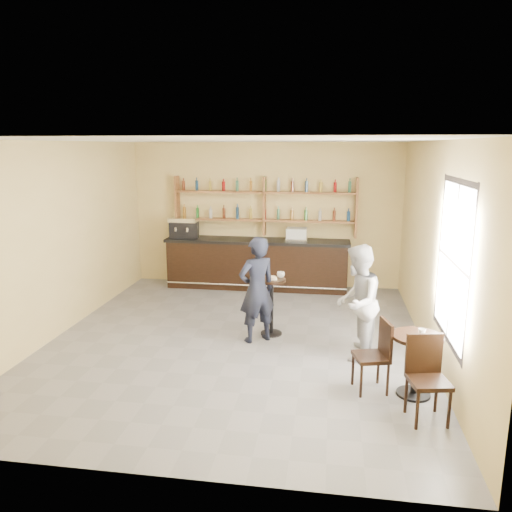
# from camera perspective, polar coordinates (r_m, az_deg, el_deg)

# --- Properties ---
(floor) EXTENTS (7.00, 7.00, 0.00)m
(floor) POSITION_cam_1_polar(r_m,az_deg,el_deg) (8.30, -2.23, -9.61)
(floor) COLOR slate
(floor) RESTS_ON ground
(ceiling) EXTENTS (7.00, 7.00, 0.00)m
(ceiling) POSITION_cam_1_polar(r_m,az_deg,el_deg) (7.69, -2.43, 13.07)
(ceiling) COLOR white
(ceiling) RESTS_ON wall_back
(wall_back) EXTENTS (7.00, 0.00, 7.00)m
(wall_back) POSITION_cam_1_polar(r_m,az_deg,el_deg) (11.25, 1.06, 4.72)
(wall_back) COLOR #DDC37D
(wall_back) RESTS_ON floor
(wall_front) EXTENTS (7.00, 0.00, 7.00)m
(wall_front) POSITION_cam_1_polar(r_m,az_deg,el_deg) (4.57, -10.74, -7.18)
(wall_front) COLOR #DDC37D
(wall_front) RESTS_ON floor
(wall_left) EXTENTS (0.00, 7.00, 7.00)m
(wall_left) POSITION_cam_1_polar(r_m,az_deg,el_deg) (8.90, -21.66, 1.77)
(wall_left) COLOR #DDC37D
(wall_left) RESTS_ON floor
(wall_right) EXTENTS (0.00, 7.00, 7.00)m
(wall_right) POSITION_cam_1_polar(r_m,az_deg,el_deg) (7.85, 19.71, 0.58)
(wall_right) COLOR #DDC37D
(wall_right) RESTS_ON floor
(window_pane) EXTENTS (0.00, 2.00, 2.00)m
(window_pane) POSITION_cam_1_polar(r_m,az_deg,el_deg) (6.68, 21.62, -0.67)
(window_pane) COLOR white
(window_pane) RESTS_ON wall_right
(window_frame) EXTENTS (0.04, 1.70, 2.10)m
(window_frame) POSITION_cam_1_polar(r_m,az_deg,el_deg) (6.68, 21.57, -0.67)
(window_frame) COLOR black
(window_frame) RESTS_ON wall_right
(shelf_unit) EXTENTS (4.00, 0.26, 1.40)m
(shelf_unit) POSITION_cam_1_polar(r_m,az_deg,el_deg) (11.09, 0.98, 5.70)
(shelf_unit) COLOR brown
(shelf_unit) RESTS_ON wall_back
(liquor_bottles) EXTENTS (3.68, 0.10, 1.00)m
(liquor_bottles) POSITION_cam_1_polar(r_m,az_deg,el_deg) (11.08, 0.98, 6.58)
(liquor_bottles) COLOR #8C5919
(liquor_bottles) RESTS_ON shelf_unit
(bar_counter) EXTENTS (4.06, 0.79, 1.10)m
(bar_counter) POSITION_cam_1_polar(r_m,az_deg,el_deg) (11.12, 0.13, -0.88)
(bar_counter) COLOR black
(bar_counter) RESTS_ON floor
(espresso_machine) EXTENTS (0.69, 0.50, 0.45)m
(espresso_machine) POSITION_cam_1_polar(r_m,az_deg,el_deg) (11.33, -8.21, 3.24)
(espresso_machine) COLOR black
(espresso_machine) RESTS_ON bar_counter
(pastry_case) EXTENTS (0.47, 0.38, 0.27)m
(pastry_case) POSITION_cam_1_polar(r_m,az_deg,el_deg) (10.89, 4.68, 2.48)
(pastry_case) COLOR silver
(pastry_case) RESTS_ON bar_counter
(pedestal_table) EXTENTS (0.53, 0.53, 0.97)m
(pedestal_table) POSITION_cam_1_polar(r_m,az_deg,el_deg) (8.40, 1.78, -5.82)
(pedestal_table) COLOR black
(pedestal_table) RESTS_ON floor
(napkin) EXTENTS (0.20, 0.20, 0.00)m
(napkin) POSITION_cam_1_polar(r_m,az_deg,el_deg) (8.26, 1.81, -2.62)
(napkin) COLOR white
(napkin) RESTS_ON pedestal_table
(donut) EXTENTS (0.17, 0.17, 0.05)m
(donut) POSITION_cam_1_polar(r_m,az_deg,el_deg) (8.24, 1.87, -2.47)
(donut) COLOR tan
(donut) RESTS_ON napkin
(cup_pedestal) EXTENTS (0.17, 0.17, 0.10)m
(cup_pedestal) POSITION_cam_1_polar(r_m,az_deg,el_deg) (8.32, 2.85, -2.16)
(cup_pedestal) COLOR white
(cup_pedestal) RESTS_ON pedestal_table
(man_main) EXTENTS (0.75, 0.70, 1.73)m
(man_main) POSITION_cam_1_polar(r_m,az_deg,el_deg) (8.00, 0.10, -3.89)
(man_main) COLOR black
(man_main) RESTS_ON floor
(cafe_table) EXTENTS (0.76, 0.76, 0.81)m
(cafe_table) POSITION_cam_1_polar(r_m,az_deg,el_deg) (6.76, 17.75, -11.83)
(cafe_table) COLOR black
(cafe_table) RESTS_ON floor
(cup_cafe) EXTENTS (0.12, 0.12, 0.09)m
(cup_cafe) POSITION_cam_1_polar(r_m,az_deg,el_deg) (6.60, 18.44, -8.27)
(cup_cafe) COLOR white
(cup_cafe) RESTS_ON cafe_table
(chair_west) EXTENTS (0.50, 0.50, 0.95)m
(chair_west) POSITION_cam_1_polar(r_m,az_deg,el_deg) (6.71, 12.99, -11.09)
(chair_west) COLOR black
(chair_west) RESTS_ON floor
(chair_south) EXTENTS (0.51, 0.51, 0.99)m
(chair_south) POSITION_cam_1_polar(r_m,az_deg,el_deg) (6.19, 19.13, -13.31)
(chair_south) COLOR black
(chair_south) RESTS_ON floor
(patron_second) EXTENTS (0.83, 0.96, 1.72)m
(patron_second) POSITION_cam_1_polar(r_m,az_deg,el_deg) (7.54, 11.48, -5.20)
(patron_second) COLOR #99999E
(patron_second) RESTS_ON floor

